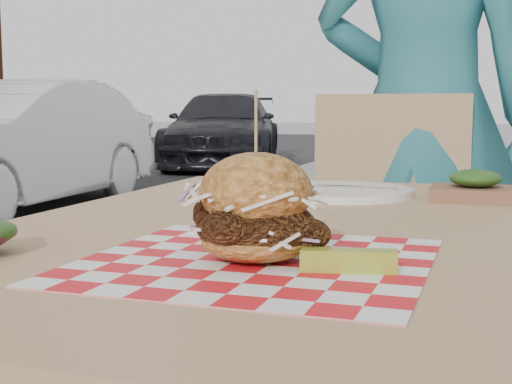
% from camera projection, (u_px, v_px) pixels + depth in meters
% --- Properties ---
extents(diner, '(0.69, 0.48, 1.78)m').
position_uv_depth(diner, '(423.00, 116.00, 2.04)').
color(diner, '#296E76').
rests_on(diner, ground).
extents(car_white, '(1.41, 3.56, 1.15)m').
position_uv_depth(car_white, '(7.00, 146.00, 6.18)').
color(car_white, silver).
rests_on(car_white, ground).
extents(car_dark, '(2.52, 4.18, 1.13)m').
position_uv_depth(car_dark, '(224.00, 130.00, 11.08)').
color(car_dark, black).
rests_on(car_dark, ground).
extents(patio_table, '(0.80, 1.20, 0.75)m').
position_uv_depth(patio_table, '(291.00, 277.00, 1.02)').
color(patio_table, tan).
rests_on(patio_table, ground).
extents(patio_chair, '(0.44, 0.45, 0.95)m').
position_uv_depth(patio_chair, '(382.00, 245.00, 1.89)').
color(patio_chair, tan).
rests_on(patio_chair, ground).
extents(paper_liner, '(0.36, 0.36, 0.00)m').
position_uv_depth(paper_liner, '(256.00, 261.00, 0.76)').
color(paper_liner, red).
rests_on(paper_liner, patio_table).
extents(sandwich, '(0.16, 0.16, 0.18)m').
position_uv_depth(sandwich, '(256.00, 214.00, 0.75)').
color(sandwich, '#CD8339').
rests_on(sandwich, paper_liner).
extents(pickle_spear, '(0.10, 0.04, 0.02)m').
position_uv_depth(pickle_spear, '(348.00, 261.00, 0.70)').
color(pickle_spear, '#A3AE32').
rests_on(pickle_spear, paper_liner).
extents(place_setting, '(0.27, 0.27, 0.02)m').
position_uv_depth(place_setting, '(341.00, 192.00, 1.33)').
color(place_setting, white).
rests_on(place_setting, patio_table).
extents(kraft_tray, '(0.15, 0.12, 0.06)m').
position_uv_depth(kraft_tray, '(475.00, 188.00, 1.25)').
color(kraft_tray, brown).
rests_on(kraft_tray, patio_table).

